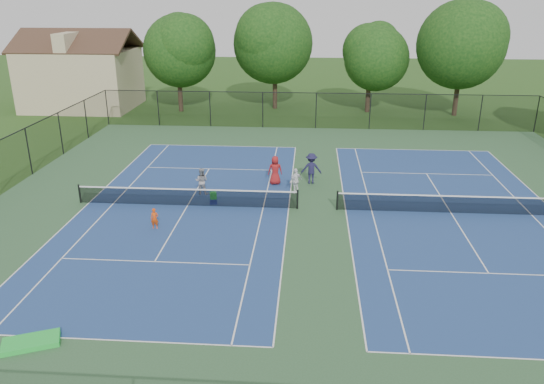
# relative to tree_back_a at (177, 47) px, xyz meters

# --- Properties ---
(ground) EXTENTS (140.00, 140.00, 0.00)m
(ground) POSITION_rel_tree_back_a_xyz_m (13.00, -24.00, -6.04)
(ground) COLOR #234716
(ground) RESTS_ON ground
(court_pad) EXTENTS (36.00, 36.00, 0.01)m
(court_pad) POSITION_rel_tree_back_a_xyz_m (13.00, -24.00, -6.03)
(court_pad) COLOR #2F5431
(court_pad) RESTS_ON ground
(tennis_court_left) EXTENTS (12.00, 23.83, 1.07)m
(tennis_court_left) POSITION_rel_tree_back_a_xyz_m (6.00, -24.00, -5.94)
(tennis_court_left) COLOR navy
(tennis_court_left) RESTS_ON ground
(tennis_court_right) EXTENTS (12.00, 23.83, 1.07)m
(tennis_court_right) POSITION_rel_tree_back_a_xyz_m (20.00, -24.00, -5.94)
(tennis_court_right) COLOR navy
(tennis_court_right) RESTS_ON ground
(perimeter_fence) EXTENTS (36.08, 36.08, 3.02)m
(perimeter_fence) POSITION_rel_tree_back_a_xyz_m (13.00, -24.00, -4.44)
(perimeter_fence) COLOR black
(perimeter_fence) RESTS_ON ground
(tree_back_a) EXTENTS (6.80, 6.80, 9.15)m
(tree_back_a) POSITION_rel_tree_back_a_xyz_m (0.00, 0.00, 0.00)
(tree_back_a) COLOR #2D2116
(tree_back_a) RESTS_ON ground
(tree_back_b) EXTENTS (7.60, 7.60, 10.03)m
(tree_back_b) POSITION_rel_tree_back_a_xyz_m (9.00, 2.00, 0.56)
(tree_back_b) COLOR #2D2116
(tree_back_b) RESTS_ON ground
(tree_back_c) EXTENTS (6.00, 6.00, 8.40)m
(tree_back_c) POSITION_rel_tree_back_a_xyz_m (18.00, 1.00, -0.56)
(tree_back_c) COLOR #2D2116
(tree_back_c) RESTS_ON ground
(tree_back_d) EXTENTS (7.80, 7.80, 10.37)m
(tree_back_d) POSITION_rel_tree_back_a_xyz_m (26.00, 0.00, 0.79)
(tree_back_d) COLOR #2D2116
(tree_back_d) RESTS_ON ground
(clapboard_house) EXTENTS (10.80, 8.10, 7.65)m
(clapboard_house) POSITION_rel_tree_back_a_xyz_m (-10.00, 1.00, -2.95)
(clapboard_house) COLOR tan
(clapboard_house) RESTS_ON ground
(child_player) EXTENTS (0.40, 0.28, 1.05)m
(child_player) POSITION_rel_tree_back_a_xyz_m (5.08, -27.02, -5.51)
(child_player) COLOR #E5470F
(child_player) RESTS_ON ground
(instructor) EXTENTS (0.81, 0.66, 1.54)m
(instructor) POSITION_rel_tree_back_a_xyz_m (6.44, -22.14, -5.27)
(instructor) COLOR #9A9A9D
(instructor) RESTS_ON ground
(bystander_a) EXTENTS (0.88, 0.85, 1.48)m
(bystander_a) POSITION_rel_tree_back_a_xyz_m (11.78, -21.62, -5.30)
(bystander_a) COLOR white
(bystander_a) RESTS_ON ground
(bystander_b) EXTENTS (1.23, 0.72, 1.88)m
(bystander_b) POSITION_rel_tree_back_a_xyz_m (12.66, -19.90, -5.10)
(bystander_b) COLOR #1D1C3D
(bystander_b) RESTS_ON ground
(bystander_c) EXTENTS (0.92, 0.67, 1.74)m
(bystander_c) POSITION_rel_tree_back_a_xyz_m (10.50, -20.20, -5.17)
(bystander_c) COLOR maroon
(bystander_c) RESTS_ON ground
(ball_crate) EXTENTS (0.44, 0.39, 0.30)m
(ball_crate) POSITION_rel_tree_back_a_xyz_m (7.35, -23.60, -5.89)
(ball_crate) COLOR navy
(ball_crate) RESTS_ON ground
(ball_hopper) EXTENTS (0.41, 0.37, 0.38)m
(ball_hopper) POSITION_rel_tree_back_a_xyz_m (7.35, -23.60, -5.55)
(ball_hopper) COLOR green
(ball_hopper) RESTS_ON ball_crate
(green_tarp) EXTENTS (1.97, 1.49, 0.18)m
(green_tarp) POSITION_rel_tree_back_a_xyz_m (3.55, -36.30, -5.94)
(green_tarp) COLOR green
(green_tarp) RESTS_ON ground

